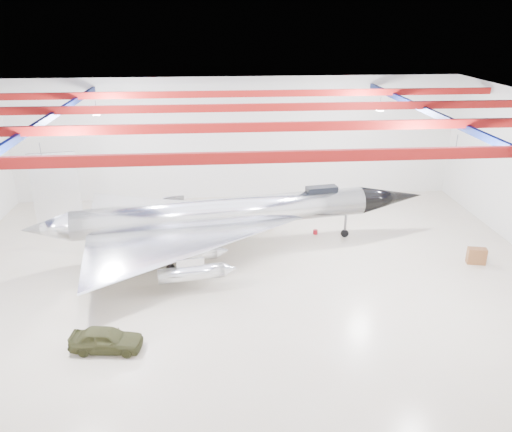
{
  "coord_description": "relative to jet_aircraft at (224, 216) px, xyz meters",
  "views": [
    {
      "loc": [
        -1.92,
        -29.29,
        16.0
      ],
      "look_at": [
        0.7,
        2.0,
        3.25
      ],
      "focal_mm": 35.0,
      "sensor_mm": 36.0,
      "label": 1
    }
  ],
  "objects": [
    {
      "name": "crate_small",
      "position": [
        -5.41,
        3.76,
        -2.47
      ],
      "size": [
        0.46,
        0.39,
        0.28
      ],
      "primitive_type": "cube",
      "rotation": [
        0.0,
        0.0,
        0.19
      ],
      "color": "#59595B",
      "rests_on": "floor"
    },
    {
      "name": "desk",
      "position": [
        17.24,
        -3.62,
        -2.05
      ],
      "size": [
        1.34,
        0.89,
        1.13
      ],
      "primitive_type": "cube",
      "rotation": [
        0.0,
        0.0,
        -0.24
      ],
      "color": "brown",
      "rests_on": "floor"
    },
    {
      "name": "parts_bin",
      "position": [
        3.64,
        3.77,
        -2.41
      ],
      "size": [
        0.69,
        0.62,
        0.39
      ],
      "primitive_type": "cube",
      "rotation": [
        0.0,
        0.0,
        -0.37
      ],
      "color": "olive",
      "rests_on": "floor"
    },
    {
      "name": "jeep",
      "position": [
        -6.29,
        -11.25,
        -1.98
      ],
      "size": [
        3.83,
        1.89,
        1.25
      ],
      "primitive_type": "imported",
      "rotation": [
        0.0,
        0.0,
        1.46
      ],
      "color": "#36381C",
      "rests_on": "floor"
    },
    {
      "name": "floor",
      "position": [
        1.48,
        -3.68,
        -2.61
      ],
      "size": [
        40.0,
        40.0,
        0.0
      ],
      "primitive_type": "plane",
      "color": "beige",
      "rests_on": "ground"
    },
    {
      "name": "ceiling",
      "position": [
        1.48,
        -3.68,
        8.39
      ],
      "size": [
        40.0,
        40.0,
        0.0
      ],
      "primitive_type": "plane",
      "rotation": [
        3.14,
        0.0,
        0.0
      ],
      "color": "#0A0F38",
      "rests_on": "wall_back"
    },
    {
      "name": "crate_ply",
      "position": [
        -3.57,
        -0.47,
        -2.45
      ],
      "size": [
        0.48,
        0.38,
        0.33
      ],
      "primitive_type": "cube",
      "rotation": [
        0.0,
        0.0,
        0.02
      ],
      "color": "olive",
      "rests_on": "floor"
    },
    {
      "name": "wall_back",
      "position": [
        1.48,
        11.32,
        2.89
      ],
      "size": [
        40.0,
        0.0,
        40.0
      ],
      "primitive_type": "plane",
      "rotation": [
        1.57,
        0.0,
        0.0
      ],
      "color": "silver",
      "rests_on": "floor"
    },
    {
      "name": "toolbox_red",
      "position": [
        0.28,
        3.79,
        -2.43
      ],
      "size": [
        0.55,
        0.46,
        0.36
      ],
      "primitive_type": "cube",
      "rotation": [
        0.0,
        0.0,
        0.1
      ],
      "color": "maroon",
      "rests_on": "floor"
    },
    {
      "name": "tool_chest",
      "position": [
        7.16,
        2.19,
        -2.44
      ],
      "size": [
        0.43,
        0.43,
        0.33
      ],
      "primitive_type": "cylinder",
      "rotation": [
        0.0,
        0.0,
        0.2
      ],
      "color": "maroon",
      "rests_on": "floor"
    },
    {
      "name": "jet_aircraft",
      "position": [
        0.0,
        0.0,
        0.0
      ],
      "size": [
        29.1,
        19.02,
        7.96
      ],
      "rotation": [
        0.0,
        0.0,
        0.16
      ],
      "color": "silver",
      "rests_on": "floor"
    },
    {
      "name": "spares_box",
      "position": [
        5.06,
        6.75,
        -2.41
      ],
      "size": [
        0.56,
        0.56,
        0.4
      ],
      "primitive_type": "cylinder",
      "rotation": [
        0.0,
        0.0,
        0.35
      ],
      "color": "#59595B",
      "rests_on": "floor"
    },
    {
      "name": "ceiling_structure",
      "position": [
        1.48,
        -3.68,
        7.71
      ],
      "size": [
        39.5,
        29.5,
        1.08
      ],
      "color": "maroon",
      "rests_on": "ceiling"
    },
    {
      "name": "oil_barrel",
      "position": [
        -1.24,
        2.28,
        -2.39
      ],
      "size": [
        0.68,
        0.57,
        0.43
      ],
      "primitive_type": "cube",
      "rotation": [
        0.0,
        0.0,
        0.13
      ],
      "color": "olive",
      "rests_on": "floor"
    }
  ]
}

